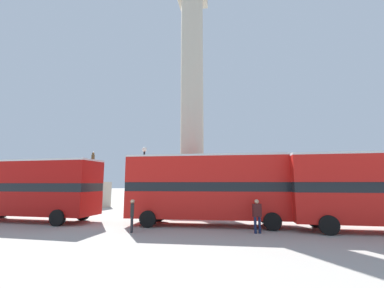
% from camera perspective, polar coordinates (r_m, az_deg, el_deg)
% --- Properties ---
extents(ground_plane, '(200.00, 200.00, 0.00)m').
position_cam_1_polar(ground_plane, '(22.99, 0.00, -15.24)').
color(ground_plane, '#ADA89E').
extents(monument_column, '(5.94, 5.94, 22.61)m').
position_cam_1_polar(monument_column, '(23.36, 0.00, 3.50)').
color(monument_column, '#ADA593').
rests_on(monument_column, ground_plane).
extents(bus_a, '(10.15, 3.23, 4.21)m').
position_cam_1_polar(bus_a, '(21.67, -32.43, -8.12)').
color(bus_a, '#A80F0C').
rests_on(bus_a, ground_plane).
extents(bus_b, '(10.37, 2.96, 4.39)m').
position_cam_1_polar(bus_b, '(16.60, 3.85, -9.37)').
color(bus_b, red).
rests_on(bus_b, ground_plane).
extents(equestrian_statue, '(3.84, 2.98, 6.08)m').
position_cam_1_polar(equestrian_statue, '(30.90, -21.52, -9.86)').
color(equestrian_statue, '#ADA593').
rests_on(equestrian_statue, ground_plane).
extents(street_lamp, '(0.38, 0.38, 5.60)m').
position_cam_1_polar(street_lamp, '(21.59, -10.71, -7.67)').
color(street_lamp, black).
rests_on(street_lamp, ground_plane).
extents(pedestrian_near_lamp, '(0.50, 0.34, 1.76)m').
position_cam_1_polar(pedestrian_near_lamp, '(14.59, 14.26, -14.83)').
color(pedestrian_near_lamp, '#192347').
rests_on(pedestrian_near_lamp, ground_plane).
extents(pedestrian_by_plinth, '(0.33, 0.49, 1.74)m').
position_cam_1_polar(pedestrian_by_plinth, '(14.85, -13.16, -14.81)').
color(pedestrian_by_plinth, '#28282D').
rests_on(pedestrian_by_plinth, ground_plane).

